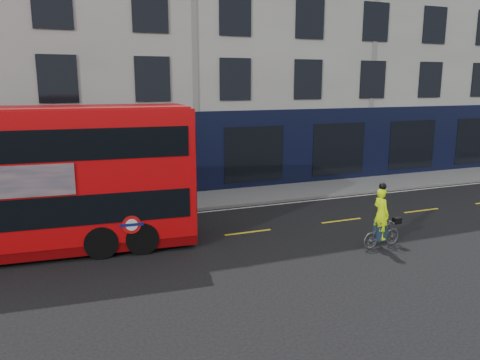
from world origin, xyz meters
TOP-DOWN VIEW (x-y plane):
  - ground at (0.00, 0.00)m, footprint 120.00×120.00m
  - pavement at (0.00, 6.50)m, footprint 60.00×3.00m
  - kerb at (0.00, 5.00)m, footprint 60.00×0.12m
  - building_terrace at (0.00, 12.94)m, footprint 50.00×10.07m
  - road_edge_line at (0.00, 4.70)m, footprint 58.00×0.10m
  - lane_dashes at (0.00, 1.50)m, footprint 58.00×0.12m
  - bus at (-7.76, 2.20)m, footprint 11.62×3.41m
  - cyclist at (3.47, -1.57)m, footprint 1.54×0.65m

SIDE VIEW (x-z plane):
  - ground at x=0.00m, z-range 0.00..0.00m
  - road_edge_line at x=0.00m, z-range 0.00..0.01m
  - lane_dashes at x=0.00m, z-range 0.00..0.01m
  - pavement at x=0.00m, z-range 0.00..0.12m
  - kerb at x=0.00m, z-range 0.00..0.13m
  - cyclist at x=3.47m, z-range -0.34..1.86m
  - bus at x=-7.76m, z-range 0.06..4.68m
  - building_terrace at x=0.00m, z-range -0.01..14.99m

